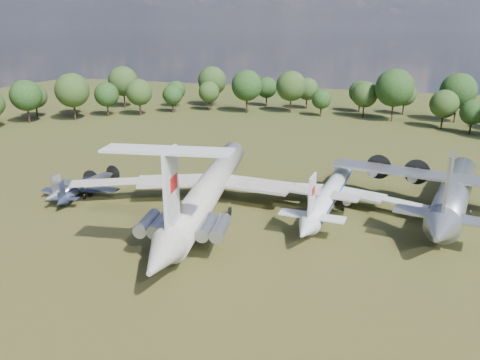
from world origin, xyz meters
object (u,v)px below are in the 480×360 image
(il62_airliner, at_px, (211,191))
(tu104_jet, at_px, (330,195))
(small_prop_northwest, at_px, (83,188))
(person_on_il62, at_px, (181,207))
(small_prop_west, at_px, (76,192))
(an12_transport, at_px, (453,197))

(il62_airliner, distance_m, tu104_jet, 18.37)
(small_prop_northwest, distance_m, person_on_il62, 29.28)
(person_on_il62, bearing_deg, il62_airliner, -80.45)
(tu104_jet, height_order, small_prop_northwest, tu104_jet)
(il62_airliner, height_order, person_on_il62, person_on_il62)
(il62_airliner, bearing_deg, person_on_il62, -90.00)
(il62_airliner, height_order, small_prop_west, il62_airliner)
(il62_airliner, distance_m, person_on_il62, 16.19)
(small_prop_west, bearing_deg, an12_transport, -3.96)
(il62_airliner, distance_m, small_prop_west, 22.60)
(il62_airliner, height_order, tu104_jet, il62_airliner)
(il62_airliner, relative_size, an12_transport, 1.40)
(an12_transport, bearing_deg, small_prop_west, -157.63)
(an12_transport, height_order, person_on_il62, person_on_il62)
(an12_transport, xyz_separation_m, small_prop_northwest, (-56.62, -11.59, -1.45))
(tu104_jet, relative_size, an12_transport, 0.92)
(il62_airliner, relative_size, small_prop_west, 3.81)
(tu104_jet, bearing_deg, person_on_il62, -120.08)
(il62_airliner, xyz_separation_m, small_prop_west, (-22.30, -3.25, -1.71))
(person_on_il62, bearing_deg, an12_transport, -142.33)
(an12_transport, distance_m, small_prop_northwest, 57.82)
(small_prop_west, distance_m, small_prop_northwest, 1.73)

